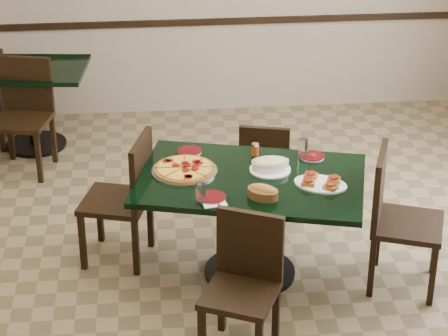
{
  "coord_description": "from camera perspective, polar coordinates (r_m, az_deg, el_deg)",
  "views": [
    {
      "loc": [
        -0.6,
        -5.23,
        3.38
      ],
      "look_at": [
        -0.09,
        0.0,
        0.73
      ],
      "focal_mm": 70.0,
      "sensor_mm": 36.0,
      "label": 1
    }
  ],
  "objects": [
    {
      "name": "chair_far",
      "position": [
        6.58,
        2.7,
        0.15
      ],
      "size": [
        0.45,
        0.45,
        0.79
      ],
      "rotation": [
        0.0,
        0.0,
        2.9
      ],
      "color": "black",
      "rests_on": "floor"
    },
    {
      "name": "floor",
      "position": [
        6.26,
        0.83,
        -5.94
      ],
      "size": [
        5.5,
        5.5,
        0.0
      ],
      "primitive_type": "plane",
      "color": "olive",
      "rests_on": "ground"
    },
    {
      "name": "side_plate_far_r",
      "position": [
        6.01,
        5.78,
        0.77
      ],
      "size": [
        0.17,
        0.17,
        0.03
      ],
      "rotation": [
        0.0,
        0.0,
        -0.19
      ],
      "color": "white",
      "rests_on": "main_table"
    },
    {
      "name": "lasagna_casserole",
      "position": [
        5.8,
        3.04,
        0.24
      ],
      "size": [
        0.27,
        0.27,
        0.09
      ],
      "rotation": [
        0.0,
        0.0,
        0.03
      ],
      "color": "white",
      "rests_on": "main_table"
    },
    {
      "name": "water_glass_b",
      "position": [
        5.39,
        -1.52,
        -1.68
      ],
      "size": [
        0.06,
        0.06,
        0.13
      ],
      "primitive_type": "cylinder",
      "color": "silver",
      "rests_on": "main_table"
    },
    {
      "name": "main_table",
      "position": [
        5.81,
        1.76,
        -2.22
      ],
      "size": [
        1.66,
        1.29,
        0.75
      ],
      "rotation": [
        0.0,
        0.0,
        -0.26
      ],
      "color": "black",
      "rests_on": "floor"
    },
    {
      "name": "back_table",
      "position": [
        7.89,
        -12.49,
        4.89
      ],
      "size": [
        1.06,
        0.82,
        0.75
      ],
      "rotation": [
        0.0,
        0.0,
        -0.11
      ],
      "color": "black",
      "rests_on": "floor"
    },
    {
      "name": "side_plate_near",
      "position": [
        5.46,
        -0.79,
        -1.93
      ],
      "size": [
        0.18,
        0.18,
        0.02
      ],
      "rotation": [
        0.0,
        0.0,
        -0.2
      ],
      "color": "white",
      "rests_on": "main_table"
    },
    {
      "name": "chair_left",
      "position": [
        6.03,
        -6.35,
        -1.61
      ],
      "size": [
        0.55,
        0.55,
        0.94
      ],
      "rotation": [
        0.0,
        0.0,
        -1.86
      ],
      "color": "black",
      "rests_on": "floor"
    },
    {
      "name": "room_shell",
      "position": [
        7.48,
        7.34,
        9.35
      ],
      "size": [
        5.5,
        5.5,
        5.5
      ],
      "color": "white",
      "rests_on": "floor"
    },
    {
      "name": "chair_near",
      "position": [
        5.18,
        1.34,
        -7.16
      ],
      "size": [
        0.54,
        0.54,
        0.88
      ],
      "rotation": [
        0.0,
        0.0,
        -0.43
      ],
      "color": "black",
      "rests_on": "floor"
    },
    {
      "name": "chair_right",
      "position": [
        5.84,
        11.09,
        -2.86
      ],
      "size": [
        0.58,
        0.58,
        0.97
      ],
      "rotation": [
        0.0,
        0.0,
        1.22
      ],
      "color": "black",
      "rests_on": "floor"
    },
    {
      "name": "back_chair_near",
      "position": [
        7.51,
        -12.92,
        3.82
      ],
      "size": [
        0.54,
        0.54,
        0.95
      ],
      "rotation": [
        0.0,
        0.0,
        -0.24
      ],
      "color": "black",
      "rests_on": "floor"
    },
    {
      "name": "pepperoni_pizza",
      "position": [
        5.79,
        -2.6,
        -0.08
      ],
      "size": [
        0.44,
        0.44,
        0.04
      ],
      "rotation": [
        0.0,
        0.0,
        -0.05
      ],
      "color": "silver",
      "rests_on": "main_table"
    },
    {
      "name": "napkin_setting",
      "position": [
        5.43,
        -0.69,
        -2.2
      ],
      "size": [
        0.17,
        0.17,
        0.01
      ],
      "rotation": [
        0.0,
        0.0,
        0.2
      ],
      "color": "white",
      "rests_on": "main_table"
    },
    {
      "name": "pepper_shaker",
      "position": [
        6.0,
        2.06,
        1.23
      ],
      "size": [
        0.05,
        0.05,
        0.09
      ],
      "color": "#B83E13",
      "rests_on": "main_table"
    },
    {
      "name": "water_glass_a",
      "position": [
        5.98,
        5.2,
        1.28
      ],
      "size": [
        0.06,
        0.06,
        0.14
      ],
      "primitive_type": "cylinder",
      "color": "silver",
      "rests_on": "main_table"
    },
    {
      "name": "bread_basket",
      "position": [
        5.46,
        2.55,
        -1.58
      ],
      "size": [
        0.25,
        0.23,
        0.09
      ],
      "rotation": [
        0.0,
        0.0,
        -0.62
      ],
      "color": "brown",
      "rests_on": "main_table"
    },
    {
      "name": "bruschetta_platter",
      "position": [
        5.65,
        6.33,
        -0.91
      ],
      "size": [
        0.42,
        0.38,
        0.05
      ],
      "rotation": [
        0.0,
        0.0,
        -0.51
      ],
      "color": "white",
      "rests_on": "main_table"
    },
    {
      "name": "side_plate_far_l",
      "position": [
        6.06,
        -2.26,
        1.1
      ],
      "size": [
        0.17,
        0.17,
        0.02
      ],
      "rotation": [
        0.0,
        0.0,
        -0.3
      ],
      "color": "white",
      "rests_on": "main_table"
    }
  ]
}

